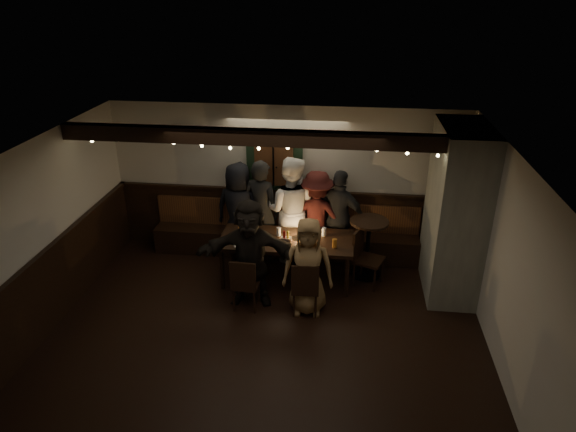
# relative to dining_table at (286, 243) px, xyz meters

# --- Properties ---
(room) EXTENTS (6.02, 5.01, 2.62)m
(room) POSITION_rel_dining_table_xyz_m (0.94, 0.02, 0.39)
(room) COLOR black
(room) RESTS_ON ground
(dining_table) EXTENTS (2.09, 0.90, 0.91)m
(dining_table) POSITION_rel_dining_table_xyz_m (0.00, 0.00, 0.00)
(dining_table) COLOR black
(dining_table) RESTS_ON ground
(chair_near_left) EXTENTS (0.40, 0.40, 0.84)m
(chair_near_left) POSITION_rel_dining_table_xyz_m (-0.50, -0.88, -0.21)
(chair_near_left) COLOR black
(chair_near_left) RESTS_ON ground
(chair_near_right) EXTENTS (0.40, 0.40, 0.86)m
(chair_near_right) POSITION_rel_dining_table_xyz_m (0.38, -0.90, -0.20)
(chair_near_right) COLOR black
(chair_near_right) RESTS_ON ground
(chair_end) EXTENTS (0.55, 0.55, 0.94)m
(chair_end) POSITION_rel_dining_table_xyz_m (1.22, 0.07, -0.15)
(chair_end) COLOR black
(chair_end) RESTS_ON ground
(high_top) EXTENTS (0.62, 0.62, 0.98)m
(high_top) POSITION_rel_dining_table_xyz_m (1.28, 0.33, -0.06)
(high_top) COLOR black
(high_top) RESTS_ON ground
(person_a) EXTENTS (0.89, 0.65, 1.69)m
(person_a) POSITION_rel_dining_table_xyz_m (-0.92, 0.78, 0.16)
(person_a) COLOR black
(person_a) RESTS_ON ground
(person_b) EXTENTS (0.76, 0.62, 1.79)m
(person_b) POSITION_rel_dining_table_xyz_m (-0.51, 0.70, 0.21)
(person_b) COLOR black
(person_b) RESTS_ON ground
(person_c) EXTENTS (0.97, 0.79, 1.86)m
(person_c) POSITION_rel_dining_table_xyz_m (-0.01, 0.72, 0.24)
(person_c) COLOR white
(person_c) RESTS_ON ground
(person_d) EXTENTS (1.06, 0.63, 1.61)m
(person_d) POSITION_rel_dining_table_xyz_m (0.42, 0.76, 0.12)
(person_d) COLOR #3D1514
(person_d) RESTS_ON ground
(person_e) EXTENTS (1.04, 0.72, 1.64)m
(person_e) POSITION_rel_dining_table_xyz_m (0.81, 0.75, 0.14)
(person_e) COLOR #26272A
(person_e) RESTS_ON ground
(person_f) EXTENTS (1.55, 0.55, 1.65)m
(person_f) POSITION_rel_dining_table_xyz_m (-0.45, -0.65, 0.14)
(person_f) COLOR black
(person_f) RESTS_ON ground
(person_g) EXTENTS (0.74, 0.50, 1.48)m
(person_g) POSITION_rel_dining_table_xyz_m (0.41, -0.80, 0.06)
(person_g) COLOR olive
(person_g) RESTS_ON ground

